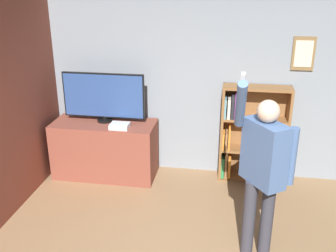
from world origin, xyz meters
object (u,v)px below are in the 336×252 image
television (104,97)px  person (263,165)px  bookshelf (248,134)px  game_console (120,126)px

television → person: bearing=-35.8°
television → person: size_ratio=0.58×
television → bookshelf: (2.02, 0.15, -0.50)m
game_console → bookshelf: 1.79m
television → game_console: 0.49m
person → game_console: bearing=-160.9°
bookshelf → television: bearing=-175.8°
bookshelf → person: size_ratio=0.69×
television → game_console: (0.28, -0.23, -0.33)m
bookshelf → person: 1.70m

